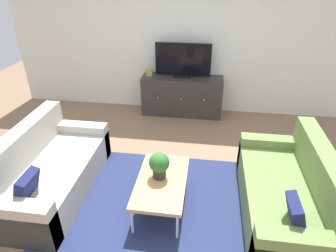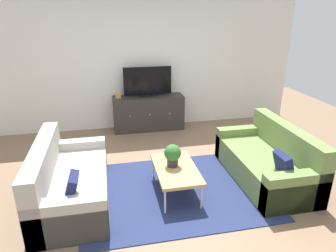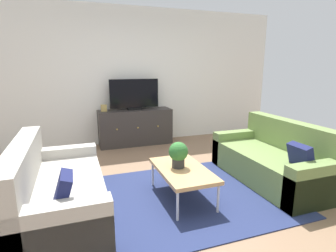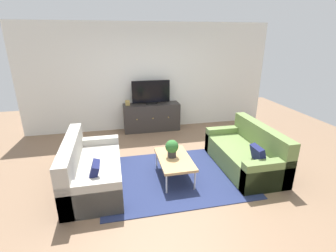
% 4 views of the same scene
% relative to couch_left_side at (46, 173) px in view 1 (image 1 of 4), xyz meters
% --- Properties ---
extents(ground_plane, '(10.00, 10.00, 0.00)m').
position_rel_couch_left_side_xyz_m(ground_plane, '(1.44, 0.10, -0.27)').
color(ground_plane, '#84664C').
extents(wall_back, '(6.40, 0.12, 2.70)m').
position_rel_couch_left_side_xyz_m(wall_back, '(1.44, 2.65, 1.08)').
color(wall_back, silver).
rests_on(wall_back, ground_plane).
extents(area_rug, '(2.50, 1.90, 0.01)m').
position_rel_couch_left_side_xyz_m(area_rug, '(1.44, -0.05, -0.26)').
color(area_rug, navy).
rests_on(area_rug, ground_plane).
extents(couch_left_side, '(0.86, 1.74, 0.82)m').
position_rel_couch_left_side_xyz_m(couch_left_side, '(0.00, 0.00, 0.00)').
color(couch_left_side, '#B2ADA3').
rests_on(couch_left_side, ground_plane).
extents(couch_right_side, '(0.86, 1.74, 0.82)m').
position_rel_couch_left_side_xyz_m(couch_right_side, '(2.88, 0.00, 0.00)').
color(couch_right_side, olive).
rests_on(couch_right_side, ground_plane).
extents(coffee_table, '(0.55, 0.97, 0.38)m').
position_rel_couch_left_side_xyz_m(coffee_table, '(1.43, -0.07, 0.08)').
color(coffee_table, tan).
rests_on(coffee_table, ground_plane).
extents(potted_plant, '(0.23, 0.23, 0.31)m').
position_rel_couch_left_side_xyz_m(potted_plant, '(1.40, -0.01, 0.28)').
color(potted_plant, '#2D2D2D').
rests_on(potted_plant, coffee_table).
extents(tv_console, '(1.45, 0.47, 0.71)m').
position_rel_couch_left_side_xyz_m(tv_console, '(1.42, 2.37, 0.09)').
color(tv_console, '#332D2B').
rests_on(tv_console, ground_plane).
extents(flat_screen_tv, '(0.97, 0.16, 0.60)m').
position_rel_couch_left_side_xyz_m(flat_screen_tv, '(1.42, 2.39, 0.74)').
color(flat_screen_tv, black).
rests_on(flat_screen_tv, tv_console).
extents(mantel_clock, '(0.11, 0.07, 0.13)m').
position_rel_couch_left_side_xyz_m(mantel_clock, '(0.82, 2.37, 0.51)').
color(mantel_clock, tan).
rests_on(mantel_clock, tv_console).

